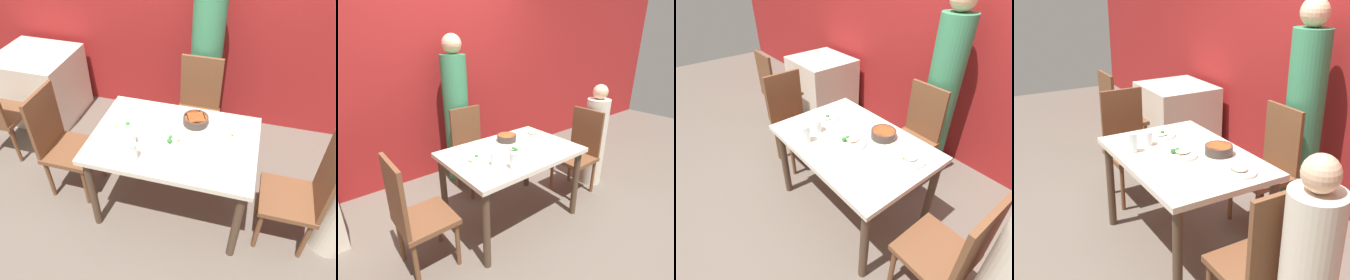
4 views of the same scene
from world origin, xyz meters
The scene contains 18 objects.
ground_plane centered at (0.00, 0.00, 0.00)m, with size 10.00×10.00×0.00m, color #60564C.
wall_back centered at (0.00, 1.38, 1.35)m, with size 10.00×0.06×2.70m.
dining_table centered at (0.00, 0.00, 0.64)m, with size 1.19×0.82×0.74m.
chair_adult_spot centered at (0.03, 0.75, 0.50)m, with size 0.40×0.40×0.96m.
chair_child_spot centered at (0.94, -0.07, 0.50)m, with size 0.40×0.40×0.96m.
chair_empty_left centered at (-0.94, -0.02, 0.50)m, with size 0.40×0.40×0.96m.
person_adult centered at (0.03, 1.06, 0.82)m, with size 0.29×0.29×1.74m.
bowl_curry centered at (0.11, 0.21, 0.77)m, with size 0.19×0.19×0.06m.
plate_rice_adult centered at (-0.39, 0.02, 0.75)m, with size 0.23×0.23×0.05m.
plate_rice_child centered at (0.42, 0.16, 0.75)m, with size 0.22×0.22×0.05m.
plate_noodles centered at (0.02, -0.03, 0.75)m, with size 0.22×0.22×0.05m.
glass_water_tall centered at (-0.21, -0.28, 0.80)m, with size 0.06×0.06×0.14m.
glass_water_short centered at (-0.28, -0.14, 0.79)m, with size 0.08×0.08×0.10m.
napkin_folded centered at (-0.16, 0.15, 0.74)m, with size 0.14×0.14×0.01m.
fork_steel centered at (-0.37, 0.26, 0.74)m, with size 0.18×0.03×0.01m.
spoon_steel centered at (0.19, -0.29, 0.74)m, with size 0.18×0.05×0.01m.
background_table centered at (-1.74, 0.90, 0.37)m, with size 0.77×0.73×0.74m.
chair_background centered at (-1.74, 0.19, 0.50)m, with size 0.40×0.40×0.96m.
Camera 4 is at (2.28, -1.31, 1.87)m, focal length 45.00 mm.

